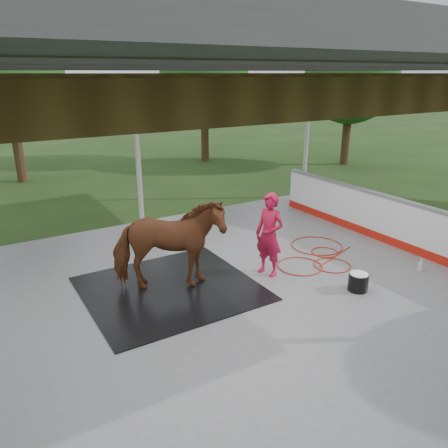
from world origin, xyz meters
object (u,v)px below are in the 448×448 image
horse (168,245)px  wash_bucket (358,282)px  handler (269,235)px  dasher_board (403,226)px

horse → wash_bucket: size_ratio=5.54×
horse → wash_bucket: horse is taller
handler → wash_bucket: bearing=17.1°
dasher_board → horse: horse is taller
dasher_board → wash_bucket: (-2.49, -0.97, -0.37)m
dasher_board → horse: bearing=170.5°
wash_bucket → dasher_board: bearing=21.2°
handler → wash_bucket: 1.90m
handler → wash_bucket: size_ratio=4.56×
wash_bucket → horse: bearing=148.0°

